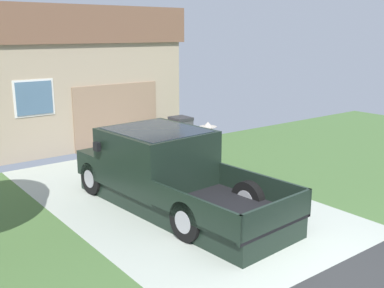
{
  "coord_description": "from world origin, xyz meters",
  "views": [
    {
      "loc": [
        -5.91,
        -4.16,
        3.88
      ],
      "look_at": [
        0.51,
        4.19,
        1.3
      ],
      "focal_mm": 42.97,
      "sensor_mm": 36.0,
      "label": 1
    }
  ],
  "objects_px": {
    "person_with_hat": "(208,151)",
    "wheeled_trash_bin": "(181,131)",
    "pickup_truck": "(163,171)",
    "house_with_garage": "(43,74)",
    "handbag": "(208,193)"
  },
  "relations": [
    {
      "from": "handbag",
      "to": "house_with_garage",
      "type": "height_order",
      "value": "house_with_garage"
    },
    {
      "from": "pickup_truck",
      "to": "house_with_garage",
      "type": "distance_m",
      "value": 8.35
    },
    {
      "from": "handbag",
      "to": "house_with_garage",
      "type": "relative_size",
      "value": 0.05
    },
    {
      "from": "pickup_truck",
      "to": "handbag",
      "type": "relative_size",
      "value": 13.14
    },
    {
      "from": "person_with_hat",
      "to": "wheeled_trash_bin",
      "type": "bearing_deg",
      "value": -96.27
    },
    {
      "from": "pickup_truck",
      "to": "person_with_hat",
      "type": "relative_size",
      "value": 3.17
    },
    {
      "from": "wheeled_trash_bin",
      "to": "handbag",
      "type": "bearing_deg",
      "value": -118.97
    },
    {
      "from": "person_with_hat",
      "to": "wheeled_trash_bin",
      "type": "relative_size",
      "value": 1.7
    },
    {
      "from": "handbag",
      "to": "wheeled_trash_bin",
      "type": "relative_size",
      "value": 0.41
    },
    {
      "from": "pickup_truck",
      "to": "house_with_garage",
      "type": "xyz_separation_m",
      "value": [
        0.33,
        8.18,
        1.61
      ]
    },
    {
      "from": "pickup_truck",
      "to": "person_with_hat",
      "type": "height_order",
      "value": "person_with_hat"
    },
    {
      "from": "pickup_truck",
      "to": "person_with_hat",
      "type": "xyz_separation_m",
      "value": [
        1.28,
        -0.05,
        0.27
      ]
    },
    {
      "from": "wheeled_trash_bin",
      "to": "house_with_garage",
      "type": "bearing_deg",
      "value": 127.84
    },
    {
      "from": "house_with_garage",
      "to": "pickup_truck",
      "type": "bearing_deg",
      "value": -92.33
    },
    {
      "from": "person_with_hat",
      "to": "wheeled_trash_bin",
      "type": "xyz_separation_m",
      "value": [
        2.23,
        4.15,
        -0.49
      ]
    }
  ]
}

